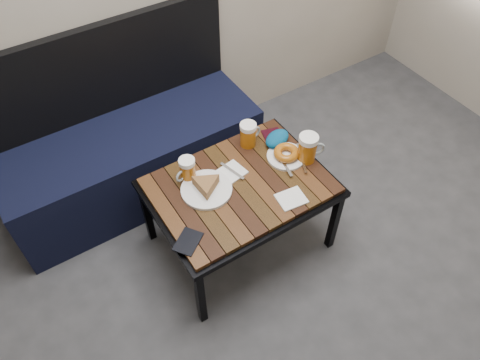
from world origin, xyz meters
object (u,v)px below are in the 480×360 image
beer_mug_left (187,169)px  beer_mug_right (308,148)px  plate_bagel (286,154)px  passport_burgundy (274,137)px  plate_pie (206,187)px  bench (131,154)px  knit_pouch (277,139)px  passport_navy (188,242)px  beer_mug_centre (248,134)px  cafe_table (240,190)px

beer_mug_left → beer_mug_right: 0.59m
plate_bagel → passport_burgundy: (0.03, 0.15, -0.02)m
beer_mug_right → plate_pie: size_ratio=0.63×
bench → beer_mug_left: size_ratio=11.36×
bench → beer_mug_right: bench is taller
beer_mug_left → plate_bagel: beer_mug_left is taller
beer_mug_left → knit_pouch: (0.49, -0.03, -0.03)m
plate_pie → passport_navy: (-0.21, -0.20, -0.02)m
beer_mug_right → bench: bearing=155.4°
plate_bagel → passport_burgundy: size_ratio=1.85×
bench → beer_mug_centre: bench is taller
cafe_table → knit_pouch: knit_pouch is taller
passport_burgundy → knit_pouch: 0.05m
beer_mug_left → passport_navy: 0.37m
cafe_table → beer_mug_right: (0.36, -0.04, 0.12)m
beer_mug_left → beer_mug_centre: bearing=171.3°
passport_navy → knit_pouch: knit_pouch is taller
beer_mug_centre → knit_pouch: beer_mug_centre is taller
bench → beer_mug_centre: 0.71m
plate_bagel → beer_mug_right: bearing=-38.2°
plate_pie → cafe_table: bearing=-17.8°
cafe_table → knit_pouch: bearing=23.1°
bench → beer_mug_left: bench is taller
beer_mug_centre → passport_navy: beer_mug_centre is taller
beer_mug_left → cafe_table: bearing=124.0°
passport_burgundy → knit_pouch: size_ratio=0.90×
passport_burgundy → bench: bearing=157.1°
passport_burgundy → beer_mug_left: bearing=-163.4°
bench → passport_navy: size_ratio=11.07×
plate_pie → plate_bagel: 0.44m
passport_burgundy → beer_mug_right: bearing=-61.1°
beer_mug_centre → plate_bagel: size_ratio=0.55×
cafe_table → plate_pie: 0.18m
bench → passport_navy: bench is taller
beer_mug_left → passport_navy: bearing=46.3°
bench → plate_pie: 0.67m
bench → knit_pouch: bearing=-41.2°
bench → knit_pouch: bench is taller
bench → beer_mug_left: 0.57m
beer_mug_right → passport_burgundy: bearing=125.2°
bench → beer_mug_right: bearing=-46.5°
plate_bagel → knit_pouch: (0.02, 0.11, 0.01)m
bench → knit_pouch: (0.60, -0.53, 0.23)m
bench → passport_burgundy: size_ratio=10.69×
beer_mug_centre → plate_pie: bearing=-163.1°
plate_bagel → passport_navy: bearing=-164.6°
cafe_table → beer_mug_right: 0.38m
cafe_table → plate_bagel: bearing=4.6°
cafe_table → plate_bagel: 0.29m
cafe_table → passport_navy: passport_navy is taller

